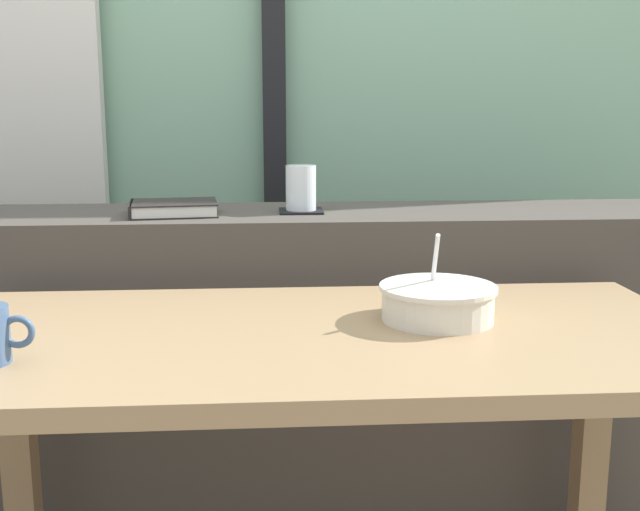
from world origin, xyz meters
name	(u,v)px	position (x,y,z in m)	size (l,w,h in m)	color
curtain_left_panel	(1,33)	(-0.78, 1.15, 1.25)	(0.56, 0.06, 2.50)	silver
window_divider_post	(273,18)	(0.01, 1.18, 1.30)	(0.07, 0.05, 2.60)	black
dark_console_ledge	(278,376)	(0.00, 0.55, 0.40)	(2.80, 0.35, 0.81)	#423D38
breakfast_table	(322,388)	(0.07, 0.00, 0.58)	(1.29, 0.62, 0.68)	#826849
coaster_square	(301,211)	(0.06, 0.54, 0.81)	(0.10, 0.10, 0.01)	black
juice_glass	(301,190)	(0.06, 0.54, 0.86)	(0.07, 0.07, 0.10)	white
closed_book	(173,208)	(-0.23, 0.52, 0.82)	(0.21, 0.17, 0.03)	black
soup_bowl	(438,302)	(0.27, 0.05, 0.71)	(0.21, 0.21, 0.16)	silver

